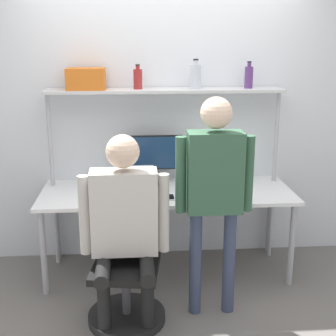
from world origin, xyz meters
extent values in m
plane|color=slate|center=(0.00, 0.00, 0.00)|extent=(12.00, 12.00, 0.00)
cube|color=silver|center=(0.00, 0.81, 1.35)|extent=(8.00, 0.06, 2.70)
cube|color=white|center=(0.00, 0.40, 0.73)|extent=(2.12, 0.76, 0.03)
cylinder|color=#A5A5AA|center=(-1.00, 0.08, 0.36)|extent=(0.05, 0.05, 0.71)
cylinder|color=#A5A5AA|center=(1.00, 0.08, 0.36)|extent=(0.05, 0.05, 0.71)
cylinder|color=#A5A5AA|center=(-1.00, 0.72, 0.36)|extent=(0.05, 0.05, 0.71)
cylinder|color=#A5A5AA|center=(1.00, 0.72, 0.36)|extent=(0.05, 0.05, 0.71)
cube|color=silver|center=(0.00, 0.62, 1.56)|extent=(2.01, 0.29, 0.02)
cylinder|color=#B2B2B7|center=(-0.99, 0.62, 0.79)|extent=(0.04, 0.04, 1.57)
cylinder|color=#B2B2B7|center=(0.99, 0.62, 0.79)|extent=(0.04, 0.04, 1.57)
cylinder|color=black|center=(-0.12, 0.60, 0.75)|extent=(0.21, 0.21, 0.01)
cylinder|color=black|center=(-0.12, 0.60, 0.82)|extent=(0.06, 0.06, 0.13)
cube|color=black|center=(-0.12, 0.61, 1.03)|extent=(0.54, 0.01, 0.30)
cube|color=navy|center=(-0.12, 0.60, 1.03)|extent=(0.51, 0.02, 0.28)
cube|color=silver|center=(-0.28, 0.24, 0.75)|extent=(0.32, 0.25, 0.01)
cube|color=black|center=(-0.28, 0.22, 0.75)|extent=(0.28, 0.14, 0.00)
cube|color=silver|center=(-0.28, 0.31, 0.86)|extent=(0.32, 0.11, 0.23)
cube|color=navy|center=(-0.28, 0.31, 0.86)|extent=(0.29, 0.09, 0.20)
cube|color=silver|center=(0.01, 0.21, 0.75)|extent=(0.07, 0.15, 0.01)
cube|color=black|center=(0.01, 0.21, 0.75)|extent=(0.06, 0.13, 0.00)
cylinder|color=black|center=(-0.35, -0.34, 0.03)|extent=(0.56, 0.56, 0.06)
cylinder|color=#4C4C51|center=(-0.35, -0.34, 0.23)|extent=(0.06, 0.06, 0.33)
cube|color=black|center=(-0.35, -0.34, 0.42)|extent=(0.52, 0.52, 0.05)
cube|color=black|center=(-0.32, -0.14, 0.67)|extent=(0.42, 0.10, 0.45)
cylinder|color=black|center=(-0.50, -0.51, 0.22)|extent=(0.09, 0.09, 0.44)
cylinder|color=black|center=(-0.20, -0.51, 0.22)|extent=(0.09, 0.09, 0.44)
cylinder|color=black|center=(-0.50, -0.48, 0.49)|extent=(0.10, 0.38, 0.10)
cylinder|color=black|center=(-0.20, -0.48, 0.49)|extent=(0.10, 0.38, 0.10)
cube|color=beige|center=(-0.35, -0.31, 0.83)|extent=(0.46, 0.20, 0.59)
cylinder|color=beige|center=(-0.62, -0.31, 0.81)|extent=(0.08, 0.08, 0.56)
cylinder|color=beige|center=(-0.07, -0.31, 0.81)|extent=(0.08, 0.08, 0.56)
sphere|color=beige|center=(-0.35, -0.31, 1.26)|extent=(0.23, 0.23, 0.23)
cylinder|color=#38425B|center=(0.16, -0.27, 0.40)|extent=(0.09, 0.09, 0.80)
cylinder|color=#38425B|center=(0.41, -0.27, 0.40)|extent=(0.09, 0.09, 0.80)
cube|color=#33593F|center=(0.28, -0.27, 1.09)|extent=(0.38, 0.20, 0.57)
cylinder|color=#33593F|center=(0.05, -0.27, 1.07)|extent=(0.08, 0.08, 0.54)
cylinder|color=#33593F|center=(0.52, -0.27, 1.07)|extent=(0.08, 0.08, 0.54)
sphere|color=beige|center=(0.28, -0.27, 1.50)|extent=(0.22, 0.22, 0.22)
cylinder|color=#593372|center=(0.71, 0.62, 1.66)|extent=(0.07, 0.07, 0.18)
cylinder|color=#593372|center=(0.71, 0.62, 1.77)|extent=(0.03, 0.03, 0.03)
cylinder|color=black|center=(0.71, 0.62, 1.79)|extent=(0.04, 0.04, 0.01)
cylinder|color=silver|center=(0.26, 0.62, 1.67)|extent=(0.09, 0.09, 0.20)
cylinder|color=silver|center=(0.26, 0.62, 1.79)|extent=(0.04, 0.04, 0.04)
cylinder|color=black|center=(0.26, 0.62, 1.81)|extent=(0.04, 0.04, 0.01)
cylinder|color=maroon|center=(-0.23, 0.62, 1.65)|extent=(0.07, 0.07, 0.16)
cylinder|color=maroon|center=(-0.23, 0.62, 1.75)|extent=(0.03, 0.03, 0.03)
cylinder|color=black|center=(-0.23, 0.62, 1.77)|extent=(0.04, 0.04, 0.01)
cube|color=#D1661E|center=(-0.66, 0.62, 1.66)|extent=(0.32, 0.24, 0.18)
camera|label=1|loc=(-0.27, -3.35, 1.98)|focal=50.00mm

